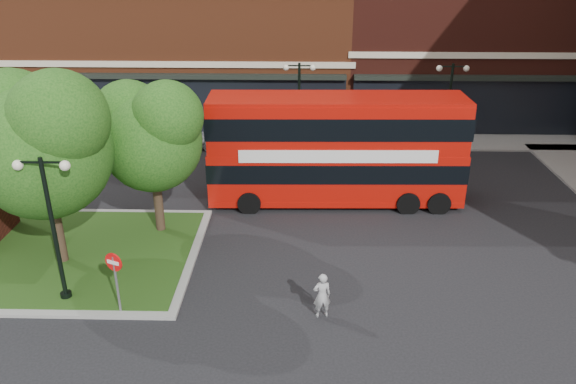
{
  "coord_description": "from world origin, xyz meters",
  "views": [
    {
      "loc": [
        2.15,
        -14.99,
        10.75
      ],
      "look_at": [
        1.66,
        4.63,
        2.0
      ],
      "focal_mm": 35.0,
      "sensor_mm": 36.0,
      "label": 1
    }
  ],
  "objects_px": {
    "bus": "(336,143)",
    "car_white": "(392,143)",
    "woman": "(322,295)",
    "car_silver": "(187,137)"
  },
  "relations": [
    {
      "from": "bus",
      "to": "car_silver",
      "type": "relative_size",
      "value": 2.98
    },
    {
      "from": "bus",
      "to": "car_white",
      "type": "height_order",
      "value": "bus"
    },
    {
      "from": "woman",
      "to": "car_silver",
      "type": "relative_size",
      "value": 0.41
    },
    {
      "from": "woman",
      "to": "car_silver",
      "type": "height_order",
      "value": "woman"
    },
    {
      "from": "bus",
      "to": "car_white",
      "type": "distance_m",
      "value": 7.5
    },
    {
      "from": "woman",
      "to": "car_white",
      "type": "xyz_separation_m",
      "value": [
        4.29,
        14.94,
        -0.12
      ]
    },
    {
      "from": "car_silver",
      "to": "car_white",
      "type": "distance_m",
      "value": 11.48
    },
    {
      "from": "bus",
      "to": "car_white",
      "type": "relative_size",
      "value": 2.8
    },
    {
      "from": "bus",
      "to": "car_silver",
      "type": "bearing_deg",
      "value": 137.61
    },
    {
      "from": "woman",
      "to": "car_white",
      "type": "distance_m",
      "value": 15.55
    }
  ]
}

